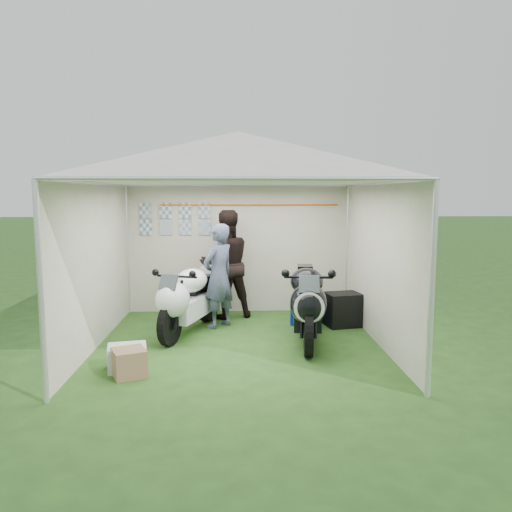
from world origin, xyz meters
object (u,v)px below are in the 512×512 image
object	(u,v)px
paddock_stand	(304,314)
crate_0	(127,357)
person_dark_jacket	(226,264)
person_blue_jacket	(219,276)
motorcycle_white	(188,298)
canopy_tent	(238,163)
motorcycle_black	(307,301)
equipment_box	(343,310)
crate_1	(129,363)

from	to	relation	value
paddock_stand	crate_0	size ratio (longest dim) A/B	1.02
person_dark_jacket	person_blue_jacket	distance (m)	0.65
motorcycle_white	paddock_stand	bearing A→B (deg)	34.13
canopy_tent	paddock_stand	xyz separation A→B (m)	(1.09, 1.00, -2.40)
crate_0	paddock_stand	bearing A→B (deg)	40.08
paddock_stand	canopy_tent	bearing A→B (deg)	-137.47
motorcycle_white	motorcycle_black	size ratio (longest dim) A/B	0.90
motorcycle_white	equipment_box	size ratio (longest dim) A/B	3.70
person_dark_jacket	crate_0	distance (m)	2.93
motorcycle_black	person_blue_jacket	bearing A→B (deg)	152.18
crate_0	motorcycle_black	bearing A→B (deg)	24.37
canopy_tent	equipment_box	size ratio (longest dim) A/B	10.40
person_blue_jacket	motorcycle_black	bearing A→B (deg)	98.34
equipment_box	person_blue_jacket	bearing A→B (deg)	179.61
motorcycle_white	crate_0	size ratio (longest dim) A/B	4.38
canopy_tent	motorcycle_white	size ratio (longest dim) A/B	2.82
equipment_box	canopy_tent	bearing A→B (deg)	-153.32
motorcycle_white	crate_0	distance (m)	1.71
motorcycle_black	paddock_stand	distance (m)	1.10
motorcycle_white	person_blue_jacket	xyz separation A→B (m)	(0.46, 0.39, 0.27)
paddock_stand	crate_1	world-z (taller)	paddock_stand
crate_1	person_dark_jacket	bearing A→B (deg)	68.72
person_blue_jacket	crate_1	size ratio (longest dim) A/B	4.62
paddock_stand	equipment_box	world-z (taller)	equipment_box
motorcycle_black	person_dark_jacket	xyz separation A→B (m)	(-1.20, 1.51, 0.33)
motorcycle_black	person_blue_jacket	distance (m)	1.59
person_blue_jacket	crate_0	size ratio (longest dim) A/B	3.66
canopy_tent	crate_1	bearing A→B (deg)	-135.24
crate_0	crate_1	size ratio (longest dim) A/B	1.26
motorcycle_white	person_dark_jacket	bearing A→B (deg)	79.57
paddock_stand	equipment_box	distance (m)	0.63
motorcycle_black	crate_0	size ratio (longest dim) A/B	4.84
person_blue_jacket	crate_1	xyz separation A→B (m)	(-0.99, -2.16, -0.68)
paddock_stand	equipment_box	size ratio (longest dim) A/B	0.86
canopy_tent	person_blue_jacket	distance (m)	1.97
canopy_tent	person_blue_jacket	xyz separation A→B (m)	(-0.32, 0.87, -1.74)
crate_1	motorcycle_black	bearing A→B (deg)	29.36
person_dark_jacket	motorcycle_white	bearing A→B (deg)	41.93
crate_1	paddock_stand	bearing A→B (deg)	43.76
equipment_box	crate_0	world-z (taller)	equipment_box
paddock_stand	crate_1	xyz separation A→B (m)	(-2.40, -2.29, -0.01)
canopy_tent	motorcycle_white	world-z (taller)	canopy_tent
person_dark_jacket	equipment_box	size ratio (longest dim) A/B	3.45
crate_0	person_dark_jacket	bearing A→B (deg)	65.78
canopy_tent	equipment_box	distance (m)	2.99
paddock_stand	person_dark_jacket	bearing A→B (deg)	159.00
motorcycle_black	equipment_box	world-z (taller)	motorcycle_black
motorcycle_white	crate_1	size ratio (longest dim) A/B	5.53
paddock_stand	crate_0	xyz separation A→B (m)	(-2.47, -2.07, -0.02)
equipment_box	person_dark_jacket	bearing A→B (deg)	161.30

